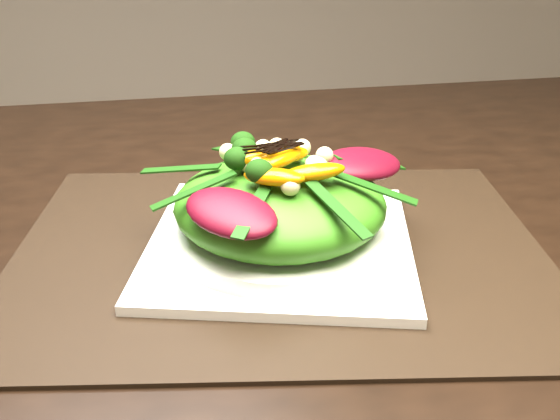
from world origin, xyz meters
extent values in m
cube|color=black|center=(0.00, 0.00, 0.73)|extent=(1.60, 0.90, 0.75)
cube|color=black|center=(-0.26, -0.11, 0.75)|extent=(0.56, 0.46, 0.00)
cube|color=white|center=(-0.26, -0.11, 0.76)|extent=(0.30, 0.30, 0.01)
cylinder|color=white|center=(-0.26, -0.11, 0.77)|extent=(0.27, 0.27, 0.02)
ellipsoid|color=#387916|center=(-0.26, -0.11, 0.80)|extent=(0.26, 0.26, 0.07)
ellipsoid|color=#490713|center=(-0.18, -0.09, 0.83)|extent=(0.10, 0.08, 0.02)
ellipsoid|color=#C96803|center=(-0.28, -0.10, 0.84)|extent=(0.06, 0.02, 0.01)
sphere|color=black|center=(-0.33, -0.08, 0.84)|extent=(0.04, 0.04, 0.03)
sphere|color=#CABC8E|center=(-0.24, -0.15, 0.84)|extent=(0.02, 0.02, 0.02)
cube|color=black|center=(-0.28, -0.10, 0.85)|extent=(0.04, 0.00, 0.00)
camera|label=1|loc=(-0.36, -0.65, 1.06)|focal=42.00mm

